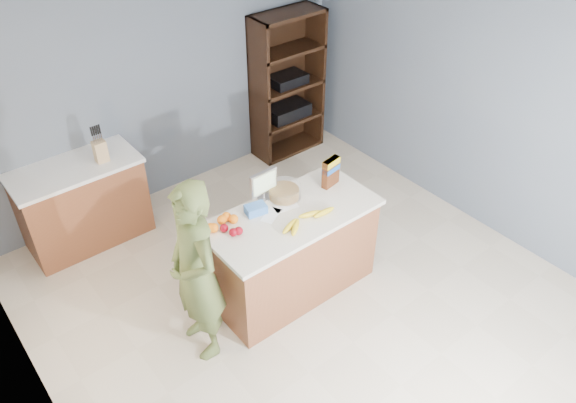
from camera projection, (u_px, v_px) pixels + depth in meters
floor at (311, 305)px, 5.21m from camera, size 4.50×5.00×0.02m
walls at (317, 154)px, 4.22m from camera, size 4.52×5.02×2.51m
counter_peninsula at (291, 255)px, 5.15m from camera, size 1.56×0.76×0.90m
back_cabinet at (83, 203)px, 5.71m from camera, size 1.24×0.62×0.90m
shelving_unit at (285, 87)px, 6.92m from camera, size 0.90×0.40×1.80m
person at (196, 274)px, 4.37m from camera, size 0.43×0.63×1.66m
knife_block at (100, 151)px, 5.45m from camera, size 0.12×0.10×0.31m
envelopes at (279, 211)px, 4.88m from camera, size 0.41×0.20×0.00m
bananas at (305, 220)px, 4.75m from camera, size 0.57×0.20×0.05m
apples at (232, 230)px, 4.62m from camera, size 0.15×0.18×0.07m
oranges at (221, 222)px, 4.70m from camera, size 0.30×0.15×0.08m
blue_carton at (256, 209)px, 4.84m from camera, size 0.20×0.15×0.08m
salad_bowl at (284, 192)px, 5.01m from camera, size 0.30×0.30×0.13m
tv at (264, 184)px, 4.94m from camera, size 0.28×0.12×0.28m
cereal_box at (331, 170)px, 5.10m from camera, size 0.20×0.10×0.28m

